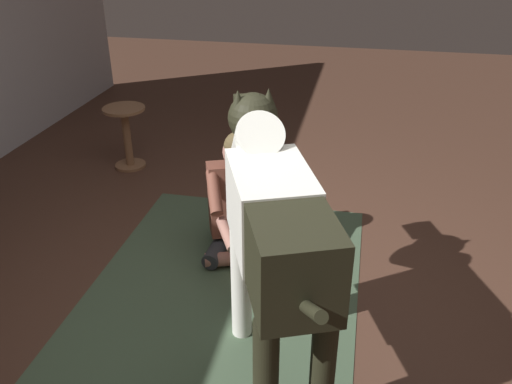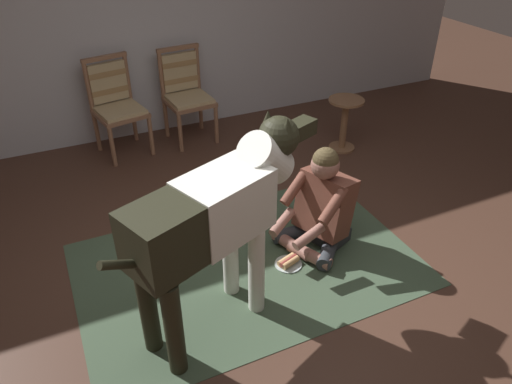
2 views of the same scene
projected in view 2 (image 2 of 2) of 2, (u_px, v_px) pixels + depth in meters
ground_plane at (268, 289)px, 3.41m from camera, size 13.81×13.81×0.00m
back_wall at (145, 12)px, 4.92m from camera, size 7.98×0.10×2.60m
area_rug at (247, 264)px, 3.62m from camera, size 2.46×1.62×0.01m
dining_chair_left_of_pair at (116, 101)px, 4.89m from camera, size 0.54×0.54×0.98m
dining_chair_right_of_pair at (185, 90)px, 5.15m from camera, size 0.50×0.50×0.98m
person_sitting_on_floor at (321, 207)px, 3.65m from camera, size 0.72×0.61×0.84m
large_dog at (217, 214)px, 2.76m from camera, size 1.51×0.73×1.27m
hot_dog_on_plate at (288, 262)px, 3.61m from camera, size 0.21×0.21×0.06m
round_side_table at (344, 120)px, 5.01m from camera, size 0.36×0.36×0.56m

